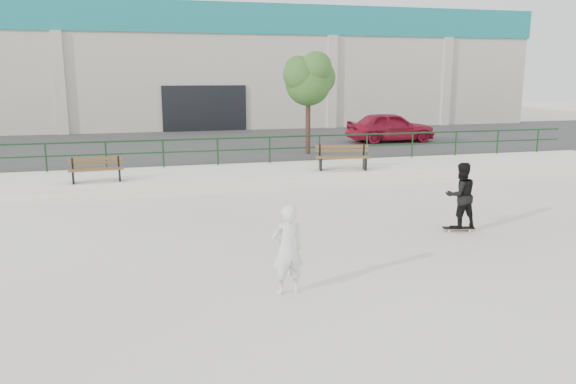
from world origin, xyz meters
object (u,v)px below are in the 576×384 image
object	(u,v)px
skateboard	(459,228)
seated_skater	(287,250)
bench_right	(342,157)
standing_skater	(461,195)
bench_left	(96,170)
tree	(309,78)
red_car	(390,127)

from	to	relation	value
skateboard	seated_skater	size ratio (longest dim) A/B	0.50
bench_right	standing_skater	world-z (taller)	standing_skater
bench_left	tree	size ratio (longest dim) A/B	0.40
bench_left	skateboard	bearing A→B (deg)	-40.07
red_car	standing_skater	size ratio (longest dim) A/B	2.67
tree	standing_skater	size ratio (longest dim) A/B	2.60
skateboard	standing_skater	size ratio (longest dim) A/B	0.49
bench_left	seated_skater	world-z (taller)	seated_skater
bench_left	tree	world-z (taller)	tree
skateboard	standing_skater	bearing A→B (deg)	-77.12
red_car	skateboard	world-z (taller)	red_car
bench_right	red_car	xyz separation A→B (m)	(5.25, 7.37, 0.31)
tree	seated_skater	distance (m)	14.82
tree	skateboard	bearing A→B (deg)	-86.58
tree	skateboard	distance (m)	11.58
standing_skater	skateboard	bearing A→B (deg)	-89.71
skateboard	seated_skater	world-z (taller)	seated_skater
red_car	standing_skater	bearing A→B (deg)	162.35
red_car	skateboard	xyz separation A→B (m)	(-4.58, -14.06, -1.18)
bench_right	tree	distance (m)	5.11
tree	red_car	distance (m)	6.56
skateboard	tree	bearing A→B (deg)	106.30
bench_right	tree	bearing A→B (deg)	101.83
skateboard	bench_left	bearing A→B (deg)	157.21
bench_right	skateboard	distance (m)	6.77
tree	seated_skater	size ratio (longest dim) A/B	2.64
bench_left	red_car	xyz separation A→B (m)	(13.62, 7.57, 0.37)
tree	red_car	bearing A→B (deg)	30.45
tree	standing_skater	world-z (taller)	tree
tree	red_car	size ratio (longest dim) A/B	0.98
skateboard	standing_skater	xyz separation A→B (m)	(0.00, -0.00, 0.84)
bench_left	standing_skater	xyz separation A→B (m)	(9.04, -6.49, 0.04)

